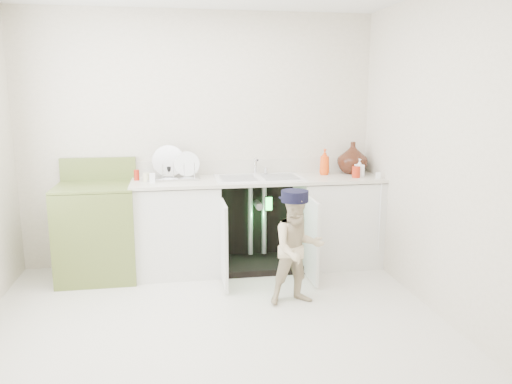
# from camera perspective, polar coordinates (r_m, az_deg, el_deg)

# --- Properties ---
(ground) EXTENTS (3.50, 3.50, 0.00)m
(ground) POSITION_cam_1_polar(r_m,az_deg,el_deg) (3.92, -4.73, -14.76)
(ground) COLOR beige
(ground) RESTS_ON ground
(room_shell) EXTENTS (6.00, 5.50, 1.26)m
(room_shell) POSITION_cam_1_polar(r_m,az_deg,el_deg) (3.55, -5.05, 3.69)
(room_shell) COLOR beige
(room_shell) RESTS_ON ground
(counter_run) EXTENTS (2.44, 1.02, 1.22)m
(counter_run) POSITION_cam_1_polar(r_m,az_deg,el_deg) (4.95, 0.65, -3.24)
(counter_run) COLOR silver
(counter_run) RESTS_ON ground
(avocado_stove) EXTENTS (0.71, 0.65, 1.10)m
(avocado_stove) POSITION_cam_1_polar(r_m,az_deg,el_deg) (4.91, -17.64, -4.16)
(avocado_stove) COLOR olive
(avocado_stove) RESTS_ON ground
(repair_worker) EXTENTS (0.49, 0.80, 0.95)m
(repair_worker) POSITION_cam_1_polar(r_m,az_deg,el_deg) (4.10, 4.78, -6.31)
(repair_worker) COLOR beige
(repair_worker) RESTS_ON ground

